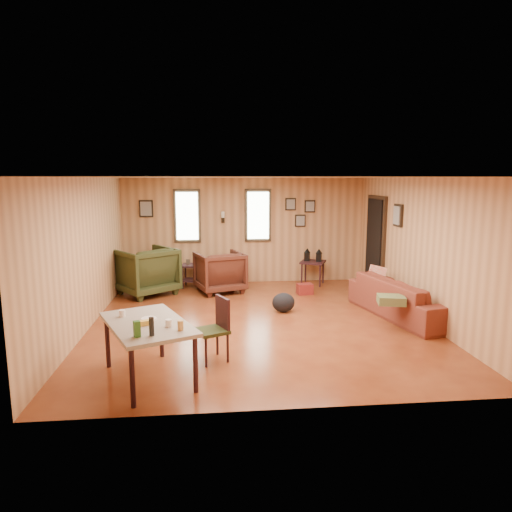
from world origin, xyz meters
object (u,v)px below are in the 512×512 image
at_px(recliner_brown, 220,270).
at_px(end_table, 193,272).
at_px(side_table, 313,260).
at_px(dining_table, 148,328).
at_px(sofa, 404,291).
at_px(recliner_green, 146,269).

relative_size(recliner_brown, end_table, 1.52).
relative_size(recliner_brown, side_table, 1.15).
distance_m(side_table, dining_table, 5.61).
xyz_separation_m(recliner_brown, end_table, (-0.58, 0.48, -0.12)).
bearing_deg(end_table, sofa, -34.45).
bearing_deg(recliner_brown, dining_table, 59.85).
height_order(sofa, side_table, sofa).
height_order(sofa, dining_table, dining_table).
xyz_separation_m(side_table, dining_table, (-3.04, -4.71, 0.09)).
relative_size(recliner_green, side_table, 1.31).
xyz_separation_m(recliner_green, side_table, (3.63, 0.55, 0.02)).
xyz_separation_m(sofa, recliner_brown, (-3.16, 2.08, 0.03)).
bearing_deg(recliner_green, end_table, 173.03).
bearing_deg(end_table, recliner_green, -149.45).
height_order(end_table, side_table, side_table).
distance_m(recliner_green, dining_table, 4.20).
bearing_deg(end_table, side_table, -0.02).
bearing_deg(end_table, dining_table, -94.28).
xyz_separation_m(recliner_brown, side_table, (2.11, 0.48, 0.09)).
height_order(recliner_brown, dining_table, recliner_brown).
distance_m(recliner_brown, side_table, 2.17).
bearing_deg(side_table, end_table, 179.98).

